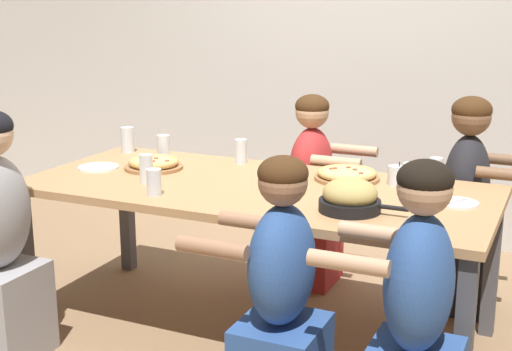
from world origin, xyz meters
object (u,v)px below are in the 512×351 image
(drinking_glass_c, at_px, (154,184))
(diner_near_midright, at_px, (281,310))
(cocktail_glass_blue, at_px, (396,176))
(drinking_glass_e, at_px, (282,183))
(pizza_board_main, at_px, (347,175))
(empty_plate_b, at_px, (458,203))
(drinking_glass_f, at_px, (435,173))
(pizza_board_second, at_px, (154,164))
(skillet_bowl, at_px, (350,197))
(diner_far_right, at_px, (465,212))
(drinking_glass_d, at_px, (410,179))
(diner_far_center, at_px, (311,198))
(diner_near_right, at_px, (415,331))
(drinking_glass_g, at_px, (128,141))
(empty_plate_a, at_px, (98,167))
(drinking_glass_b, at_px, (241,151))
(drinking_glass_h, at_px, (163,149))
(drinking_glass_a, at_px, (146,170))

(drinking_glass_c, bearing_deg, diner_near_midright, -25.31)
(cocktail_glass_blue, xyz_separation_m, drinking_glass_e, (-0.43, -0.41, 0.02))
(pizza_board_main, xyz_separation_m, empty_plate_b, (0.58, -0.22, -0.02))
(drinking_glass_f, bearing_deg, drinking_glass_e, -141.41)
(pizza_board_second, relative_size, drinking_glass_c, 2.52)
(skillet_bowl, bearing_deg, pizza_board_main, 108.71)
(diner_far_right, bearing_deg, drinking_glass_d, -20.13)
(diner_far_center, bearing_deg, diner_near_right, 32.38)
(empty_plate_b, xyz_separation_m, drinking_glass_g, (-1.96, 0.31, 0.06))
(empty_plate_a, distance_m, drinking_glass_b, 0.78)
(empty_plate_a, relative_size, drinking_glass_h, 1.55)
(drinking_glass_a, bearing_deg, empty_plate_a, 159.12)
(pizza_board_second, distance_m, drinking_glass_f, 1.47)
(skillet_bowl, xyz_separation_m, drinking_glass_h, (-1.26, 0.53, -0.00))
(diner_far_center, bearing_deg, pizza_board_second, -45.96)
(drinking_glass_g, xyz_separation_m, diner_near_midright, (1.45, -1.12, -0.34))
(drinking_glass_c, bearing_deg, drinking_glass_h, 118.32)
(empty_plate_a, height_order, drinking_glass_b, drinking_glass_b)
(diner_far_center, bearing_deg, drinking_glass_h, -60.17)
(drinking_glass_b, xyz_separation_m, diner_far_center, (0.30, 0.33, -0.32))
(drinking_glass_d, distance_m, diner_near_right, 1.01)
(drinking_glass_e, height_order, drinking_glass_h, drinking_glass_h)
(skillet_bowl, xyz_separation_m, diner_far_center, (-0.52, 0.96, -0.32))
(pizza_board_main, relative_size, skillet_bowl, 0.84)
(drinking_glass_f, bearing_deg, diner_near_right, -81.98)
(empty_plate_a, bearing_deg, diner_near_midright, -27.40)
(drinking_glass_h, bearing_deg, drinking_glass_f, 2.27)
(drinking_glass_d, xyz_separation_m, drinking_glass_g, (-1.72, 0.18, 0.01))
(drinking_glass_f, bearing_deg, diner_far_right, 73.75)
(pizza_board_main, relative_size, drinking_glass_c, 2.63)
(drinking_glass_d, bearing_deg, drinking_glass_g, 173.91)
(drinking_glass_a, relative_size, drinking_glass_g, 0.97)
(drinking_glass_c, xyz_separation_m, drinking_glass_e, (0.54, 0.24, 0.01))
(empty_plate_a, height_order, drinking_glass_e, drinking_glass_e)
(empty_plate_a, xyz_separation_m, drinking_glass_d, (1.63, 0.23, 0.05))
(cocktail_glass_blue, xyz_separation_m, drinking_glass_b, (-0.89, 0.11, 0.02))
(cocktail_glass_blue, height_order, drinking_glass_c, drinking_glass_c)
(pizza_board_main, height_order, diner_near_midright, diner_near_midright)
(pizza_board_second, bearing_deg, drinking_glass_a, -64.32)
(drinking_glass_d, relative_size, drinking_glass_f, 1.00)
(diner_near_midright, bearing_deg, diner_far_right, -17.68)
(drinking_glass_a, height_order, drinking_glass_c, drinking_glass_a)
(drinking_glass_h, height_order, diner_far_center, diner_far_center)
(drinking_glass_h, bearing_deg, diner_near_right, -31.94)
(pizza_board_main, distance_m, cocktail_glass_blue, 0.25)
(pizza_board_second, height_order, diner_near_midright, diner_near_midright)
(cocktail_glass_blue, distance_m, diner_far_center, 0.80)
(drinking_glass_a, bearing_deg, drinking_glass_b, 68.01)
(empty_plate_a, xyz_separation_m, drinking_glass_g, (-0.09, 0.41, 0.06))
(drinking_glass_f, xyz_separation_m, drinking_glass_h, (-1.51, -0.06, -0.00))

